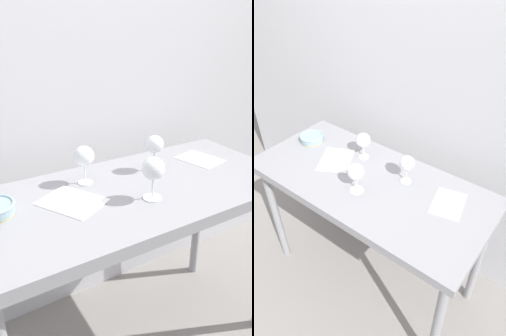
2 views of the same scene
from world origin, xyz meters
The scene contains 7 objects.
back_wall centered at (0.00, 0.49, 1.30)m, with size 3.80×0.04×2.60m, color silver.
steel_counter centered at (0.00, -0.01, 0.79)m, with size 1.40×0.65×0.90m.
wine_glass_far_right centered at (0.18, 0.11, 1.02)m, with size 0.08×0.08×0.17m.
wine_glass_far_left centered at (-0.16, 0.15, 1.02)m, with size 0.09×0.09×0.17m.
wine_glass_near_center centered at (0.01, -0.11, 1.02)m, with size 0.09×0.09×0.17m.
tasting_sheet_upper centered at (0.45, 0.09, 0.90)m, with size 0.15×0.21×0.00m, color white.
tasting_sheet_lower centered at (-0.27, 0.02, 0.90)m, with size 0.18×0.24×0.00m, color white.
Camera 1 is at (-0.69, -1.08, 1.55)m, focal length 36.64 mm.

